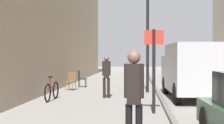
{
  "coord_description": "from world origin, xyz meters",
  "views": [
    {
      "loc": [
        0.67,
        -1.28,
        1.77
      ],
      "look_at": [
        -0.63,
        14.24,
        1.48
      ],
      "focal_mm": 50.96,
      "sensor_mm": 36.0,
      "label": 1
    }
  ],
  "objects_px": {
    "bicycle_leaning": "(52,91)",
    "cafe_chair_by_doorway": "(71,80)",
    "pedestrian_mid_block": "(106,73)",
    "lamp_post": "(148,37)",
    "street_sign_post": "(154,63)",
    "cafe_chair_near_window": "(81,78)",
    "pedestrian_main_foreground": "(134,93)",
    "delivery_van": "(193,69)"
  },
  "relations": [
    {
      "from": "pedestrian_main_foreground",
      "to": "delivery_van",
      "type": "xyz_separation_m",
      "value": [
        2.31,
        7.5,
        0.14
      ]
    },
    {
      "from": "delivery_van",
      "to": "street_sign_post",
      "type": "xyz_separation_m",
      "value": [
        -1.76,
        -3.52,
        0.32
      ]
    },
    {
      "from": "cafe_chair_by_doorway",
      "to": "delivery_van",
      "type": "bearing_deg",
      "value": 167.42
    },
    {
      "from": "delivery_van",
      "to": "bicycle_leaning",
      "type": "height_order",
      "value": "delivery_van"
    },
    {
      "from": "pedestrian_mid_block",
      "to": "street_sign_post",
      "type": "distance_m",
      "value": 3.96
    },
    {
      "from": "pedestrian_mid_block",
      "to": "cafe_chair_by_doorway",
      "type": "xyz_separation_m",
      "value": [
        -2.12,
        2.89,
        -0.49
      ]
    },
    {
      "from": "cafe_chair_near_window",
      "to": "delivery_van",
      "type": "bearing_deg",
      "value": 49.9
    },
    {
      "from": "cafe_chair_near_window",
      "to": "lamp_post",
      "type": "bearing_deg",
      "value": 56.92
    },
    {
      "from": "delivery_van",
      "to": "cafe_chair_near_window",
      "type": "bearing_deg",
      "value": 138.53
    },
    {
      "from": "street_sign_post",
      "to": "cafe_chair_by_doorway",
      "type": "bearing_deg",
      "value": -51.32
    },
    {
      "from": "lamp_post",
      "to": "cafe_chair_near_window",
      "type": "distance_m",
      "value": 4.9
    },
    {
      "from": "lamp_post",
      "to": "bicycle_leaning",
      "type": "relative_size",
      "value": 2.69
    },
    {
      "from": "lamp_post",
      "to": "bicycle_leaning",
      "type": "bearing_deg",
      "value": -141.19
    },
    {
      "from": "street_sign_post",
      "to": "pedestrian_main_foreground",
      "type": "bearing_deg",
      "value": 88.93
    },
    {
      "from": "delivery_van",
      "to": "bicycle_leaning",
      "type": "distance_m",
      "value": 5.83
    },
    {
      "from": "street_sign_post",
      "to": "cafe_chair_by_doorway",
      "type": "relative_size",
      "value": 2.77
    },
    {
      "from": "cafe_chair_by_doorway",
      "to": "bicycle_leaning",
      "type": "bearing_deg",
      "value": 104.33
    },
    {
      "from": "bicycle_leaning",
      "to": "cafe_chair_near_window",
      "type": "distance_m",
      "value": 5.47
    },
    {
      "from": "street_sign_post",
      "to": "cafe_chair_by_doorway",
      "type": "distance_m",
      "value": 7.56
    },
    {
      "from": "delivery_van",
      "to": "pedestrian_mid_block",
      "type": "bearing_deg",
      "value": 178.35
    },
    {
      "from": "pedestrian_mid_block",
      "to": "cafe_chair_near_window",
      "type": "distance_m",
      "value": 4.95
    },
    {
      "from": "pedestrian_mid_block",
      "to": "street_sign_post",
      "type": "relative_size",
      "value": 0.69
    },
    {
      "from": "pedestrian_mid_block",
      "to": "cafe_chair_by_doorway",
      "type": "bearing_deg",
      "value": 123.34
    },
    {
      "from": "pedestrian_main_foreground",
      "to": "cafe_chair_by_doorway",
      "type": "xyz_separation_m",
      "value": [
        -3.4,
        10.35,
        -0.54
      ]
    },
    {
      "from": "pedestrian_main_foreground",
      "to": "bicycle_leaning",
      "type": "height_order",
      "value": "pedestrian_main_foreground"
    },
    {
      "from": "street_sign_post",
      "to": "lamp_post",
      "type": "relative_size",
      "value": 0.55
    },
    {
      "from": "bicycle_leaning",
      "to": "cafe_chair_near_window",
      "type": "relative_size",
      "value": 1.88
    },
    {
      "from": "street_sign_post",
      "to": "cafe_chair_near_window",
      "type": "xyz_separation_m",
      "value": [
        -3.75,
        8.0,
        -1.0
      ]
    },
    {
      "from": "bicycle_leaning",
      "to": "cafe_chair_by_doorway",
      "type": "height_order",
      "value": "bicycle_leaning"
    },
    {
      "from": "lamp_post",
      "to": "cafe_chair_near_window",
      "type": "xyz_separation_m",
      "value": [
        -3.72,
        2.33,
        -2.18
      ]
    },
    {
      "from": "pedestrian_main_foreground",
      "to": "lamp_post",
      "type": "distance_m",
      "value": 9.8
    },
    {
      "from": "delivery_van",
      "to": "street_sign_post",
      "type": "relative_size",
      "value": 1.88
    },
    {
      "from": "pedestrian_mid_block",
      "to": "delivery_van",
      "type": "bearing_deg",
      "value": -2.28
    },
    {
      "from": "delivery_van",
      "to": "cafe_chair_by_doorway",
      "type": "xyz_separation_m",
      "value": [
        -5.71,
        2.85,
        -0.67
      ]
    },
    {
      "from": "pedestrian_main_foreground",
      "to": "street_sign_post",
      "type": "bearing_deg",
      "value": 87.54
    },
    {
      "from": "pedestrian_main_foreground",
      "to": "street_sign_post",
      "type": "xyz_separation_m",
      "value": [
        0.55,
        3.98,
        0.46
      ]
    },
    {
      "from": "pedestrian_mid_block",
      "to": "bicycle_leaning",
      "type": "height_order",
      "value": "pedestrian_mid_block"
    },
    {
      "from": "pedestrian_mid_block",
      "to": "delivery_van",
      "type": "relative_size",
      "value": 0.37
    },
    {
      "from": "street_sign_post",
      "to": "delivery_van",
      "type": "bearing_deg",
      "value": -109.72
    },
    {
      "from": "street_sign_post",
      "to": "bicycle_leaning",
      "type": "height_order",
      "value": "street_sign_post"
    },
    {
      "from": "pedestrian_main_foreground",
      "to": "cafe_chair_near_window",
      "type": "xyz_separation_m",
      "value": [
        -3.2,
        11.99,
        -0.54
      ]
    },
    {
      "from": "delivery_van",
      "to": "lamp_post",
      "type": "distance_m",
      "value": 3.18
    }
  ]
}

